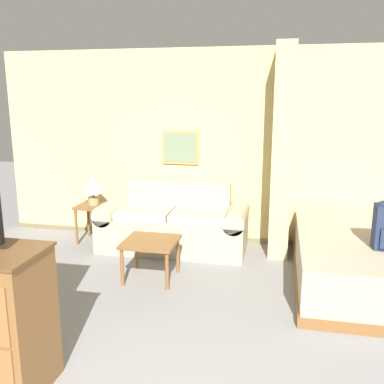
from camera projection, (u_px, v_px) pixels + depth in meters
wall_back at (236, 148)px, 5.75m from camera, size 6.67×0.16×2.60m
wall_partition_pillar at (282, 152)px, 5.29m from camera, size 0.24×0.60×2.60m
couch at (174, 224)px, 5.65m from camera, size 1.93×0.84×0.86m
coffee_table at (151, 245)px, 4.67m from camera, size 0.57×0.55×0.45m
side_table at (94, 211)px, 5.89m from camera, size 0.43×0.43×0.53m
table_lamp at (93, 186)px, 5.81m from camera, size 0.33×0.33×0.40m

